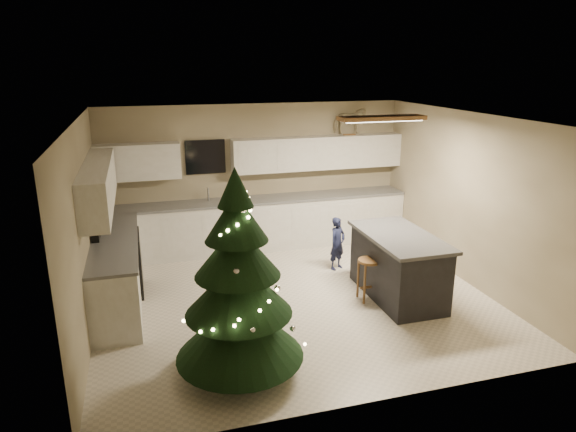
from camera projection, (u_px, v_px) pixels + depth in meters
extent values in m
plane|color=beige|center=(295.00, 298.00, 7.48)|extent=(5.50, 5.50, 0.00)
cube|color=tan|center=(255.00, 176.00, 9.40)|extent=(5.50, 0.02, 2.60)
cube|color=tan|center=(373.00, 285.00, 4.81)|extent=(5.50, 0.02, 2.60)
cube|color=tan|center=(84.00, 230.00, 6.37)|extent=(0.02, 5.00, 2.60)
cube|color=tan|center=(467.00, 198.00, 7.84)|extent=(0.02, 5.00, 2.60)
cube|color=silver|center=(295.00, 118.00, 6.73)|extent=(5.50, 5.00, 0.02)
cube|color=brown|center=(382.00, 118.00, 7.19)|extent=(1.25, 0.32, 0.06)
cube|color=white|center=(382.00, 120.00, 7.20)|extent=(1.15, 0.24, 0.02)
cube|color=white|center=(260.00, 225.00, 9.37)|extent=(5.48, 0.60, 0.90)
cube|color=white|center=(117.00, 272.00, 7.25)|extent=(0.60, 2.60, 0.90)
cube|color=slate|center=(259.00, 200.00, 9.23)|extent=(5.48, 0.62, 0.04)
cube|color=slate|center=(114.00, 241.00, 7.12)|extent=(0.62, 2.60, 0.04)
cube|color=white|center=(138.00, 162.00, 8.58)|extent=(1.40, 0.35, 0.60)
cube|color=white|center=(318.00, 153.00, 9.44)|extent=(3.20, 0.35, 0.60)
cube|color=white|center=(99.00, 185.00, 6.97)|extent=(0.35, 2.60, 0.60)
cube|color=black|center=(205.00, 157.00, 9.02)|extent=(0.70, 0.04, 0.60)
cube|color=#99999E|center=(209.00, 205.00, 9.00)|extent=(0.55, 0.40, 0.06)
cylinder|color=#99999E|center=(208.00, 194.00, 9.05)|extent=(0.03, 0.03, 0.24)
cube|color=black|center=(119.00, 265.00, 7.53)|extent=(0.64, 0.75, 0.90)
cube|color=black|center=(96.00, 227.00, 7.29)|extent=(0.10, 0.75, 0.30)
cube|color=black|center=(398.00, 267.00, 7.42)|extent=(0.80, 1.60, 0.90)
cube|color=black|center=(400.00, 236.00, 7.29)|extent=(0.90, 1.70, 0.05)
cylinder|color=brown|center=(370.00, 261.00, 7.28)|extent=(0.32, 0.32, 0.04)
cylinder|color=brown|center=(365.00, 285.00, 7.23)|extent=(0.03, 0.03, 0.58)
cylinder|color=brown|center=(379.00, 283.00, 7.29)|extent=(0.03, 0.03, 0.58)
cylinder|color=brown|center=(358.00, 279.00, 7.44)|extent=(0.03, 0.03, 0.58)
cylinder|color=brown|center=(372.00, 277.00, 7.50)|extent=(0.03, 0.03, 0.58)
cube|color=brown|center=(368.00, 287.00, 7.39)|extent=(0.25, 0.03, 0.03)
cylinder|color=#3F2816|center=(240.00, 359.00, 5.67)|extent=(0.12, 0.12, 0.31)
cone|color=black|center=(239.00, 326.00, 5.55)|extent=(1.40, 1.40, 0.72)
cone|color=black|center=(238.00, 287.00, 5.42)|extent=(1.15, 1.15, 0.62)
cone|color=black|center=(237.00, 250.00, 5.30)|extent=(0.91, 0.91, 0.57)
cone|color=black|center=(236.00, 217.00, 5.19)|extent=(0.66, 0.66, 0.52)
cone|color=black|center=(235.00, 187.00, 5.10)|extent=(0.37, 0.37, 0.41)
sphere|color=#FFD88C|center=(303.00, 341.00, 5.83)|extent=(0.04, 0.04, 0.04)
sphere|color=#FFD88C|center=(291.00, 327.00, 6.05)|extent=(0.04, 0.04, 0.04)
sphere|color=#FFD88C|center=(272.00, 316.00, 6.19)|extent=(0.04, 0.04, 0.04)
sphere|color=#FFD88C|center=(251.00, 309.00, 6.23)|extent=(0.04, 0.04, 0.04)
sphere|color=#FFD88C|center=(230.00, 307.00, 6.18)|extent=(0.04, 0.04, 0.04)
sphere|color=#FFD88C|center=(210.00, 307.00, 6.04)|extent=(0.04, 0.04, 0.04)
sphere|color=#FFD88C|center=(195.00, 311.00, 5.84)|extent=(0.04, 0.04, 0.04)
sphere|color=#FFD88C|center=(186.00, 316.00, 5.61)|extent=(0.04, 0.04, 0.04)
sphere|color=#FFD88C|center=(184.00, 322.00, 5.37)|extent=(0.04, 0.04, 0.04)
sphere|color=#FFD88C|center=(191.00, 326.00, 5.18)|extent=(0.04, 0.04, 0.04)
sphere|color=#FFD88C|center=(206.00, 328.00, 5.04)|extent=(0.04, 0.04, 0.04)
sphere|color=#FFD88C|center=(226.00, 326.00, 4.97)|extent=(0.04, 0.04, 0.04)
sphere|color=#FFD88C|center=(246.00, 319.00, 4.98)|extent=(0.04, 0.04, 0.04)
sphere|color=#FFD88C|center=(264.00, 309.00, 5.06)|extent=(0.04, 0.04, 0.04)
sphere|color=#FFD88C|center=(275.00, 298.00, 5.18)|extent=(0.04, 0.04, 0.04)
sphere|color=#FFD88C|center=(280.00, 286.00, 5.33)|extent=(0.04, 0.04, 0.04)
sphere|color=#FFD88C|center=(278.00, 274.00, 5.48)|extent=(0.04, 0.04, 0.04)
sphere|color=#FFD88C|center=(271.00, 265.00, 5.60)|extent=(0.04, 0.04, 0.04)
sphere|color=#FFD88C|center=(260.00, 257.00, 5.67)|extent=(0.04, 0.04, 0.04)
sphere|color=#FFD88C|center=(247.00, 251.00, 5.69)|extent=(0.04, 0.04, 0.04)
sphere|color=#FFD88C|center=(234.00, 247.00, 5.66)|extent=(0.04, 0.04, 0.04)
sphere|color=#FFD88C|center=(222.00, 245.00, 5.57)|extent=(0.04, 0.04, 0.04)
sphere|color=#FFD88C|center=(214.00, 243.00, 5.46)|extent=(0.04, 0.04, 0.04)
sphere|color=#FFD88C|center=(209.00, 242.00, 5.33)|extent=(0.04, 0.04, 0.04)
sphere|color=#FFD88C|center=(209.00, 241.00, 5.21)|extent=(0.04, 0.04, 0.04)
sphere|color=#FFD88C|center=(213.00, 239.00, 5.11)|extent=(0.04, 0.04, 0.04)
sphere|color=#FFD88C|center=(221.00, 235.00, 5.04)|extent=(0.04, 0.04, 0.04)
sphere|color=#FFD88C|center=(229.00, 231.00, 5.01)|extent=(0.04, 0.04, 0.04)
sphere|color=#FFD88C|center=(238.00, 225.00, 5.01)|extent=(0.04, 0.04, 0.04)
sphere|color=#FFD88C|center=(244.00, 218.00, 5.03)|extent=(0.04, 0.04, 0.04)
sphere|color=#FFD88C|center=(248.00, 211.00, 5.08)|extent=(0.04, 0.04, 0.04)
sphere|color=#FFD88C|center=(250.00, 204.00, 5.12)|extent=(0.04, 0.04, 0.04)
sphere|color=#FFD88C|center=(248.00, 198.00, 5.16)|extent=(0.04, 0.04, 0.04)
sphere|color=#FFD88C|center=(245.00, 191.00, 5.17)|extent=(0.04, 0.04, 0.04)
sphere|color=#FFD88C|center=(241.00, 186.00, 5.17)|extent=(0.04, 0.04, 0.04)
sphere|color=#FFD88C|center=(237.00, 181.00, 5.15)|extent=(0.04, 0.04, 0.04)
sphere|color=silver|center=(295.00, 331.00, 5.77)|extent=(0.07, 0.07, 0.07)
sphere|color=silver|center=(203.00, 309.00, 5.87)|extent=(0.07, 0.07, 0.07)
sphere|color=silver|center=(233.00, 332.00, 5.02)|extent=(0.07, 0.07, 0.07)
sphere|color=silver|center=(272.00, 283.00, 5.67)|extent=(0.07, 0.07, 0.07)
sphere|color=silver|center=(207.00, 272.00, 5.50)|extent=(0.07, 0.07, 0.07)
sphere|color=silver|center=(243.00, 271.00, 5.06)|extent=(0.07, 0.07, 0.07)
sphere|color=silver|center=(252.00, 238.00, 5.45)|extent=(0.07, 0.07, 0.07)
sphere|color=silver|center=(220.00, 226.00, 5.23)|extent=(0.07, 0.07, 0.07)
sphere|color=silver|center=(241.00, 211.00, 5.09)|extent=(0.07, 0.07, 0.07)
sphere|color=silver|center=(237.00, 190.00, 5.14)|extent=(0.07, 0.07, 0.07)
imported|color=#171C3D|center=(337.00, 243.00, 8.43)|extent=(0.38, 0.34, 0.88)
cube|color=brown|center=(350.00, 135.00, 9.48)|extent=(0.23, 0.02, 0.02)
cube|color=brown|center=(349.00, 134.00, 9.54)|extent=(0.23, 0.02, 0.02)
imported|color=beige|center=(350.00, 121.00, 9.44)|extent=(0.61, 0.36, 0.49)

